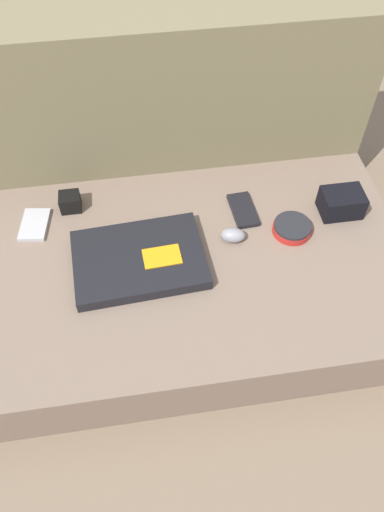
{
  "coord_description": "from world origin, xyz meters",
  "views": [
    {
      "loc": [
        -0.11,
        -0.73,
        1.13
      ],
      "look_at": [
        0.0,
        0.0,
        0.18
      ],
      "focal_mm": 35.0,
      "sensor_mm": 36.0,
      "label": 1
    }
  ],
  "objects_px": {
    "phone_black": "(243,210)",
    "camera_pouch": "(341,203)",
    "speaker_puck": "(292,228)",
    "phone_silver": "(35,225)",
    "laptop": "(139,259)",
    "computer_mouse": "(233,235)",
    "charger_brick": "(70,202)"
  },
  "relations": [
    {
      "from": "computer_mouse",
      "to": "camera_pouch",
      "type": "relative_size",
      "value": 0.65
    },
    {
      "from": "laptop",
      "to": "charger_brick",
      "type": "relative_size",
      "value": 6.14
    },
    {
      "from": "phone_black",
      "to": "speaker_puck",
      "type": "bearing_deg",
      "value": -42.17
    },
    {
      "from": "computer_mouse",
      "to": "camera_pouch",
      "type": "bearing_deg",
      "value": 22.58
    },
    {
      "from": "laptop",
      "to": "speaker_puck",
      "type": "height_order",
      "value": "laptop"
    },
    {
      "from": "computer_mouse",
      "to": "camera_pouch",
      "type": "height_order",
      "value": "camera_pouch"
    },
    {
      "from": "speaker_puck",
      "to": "phone_silver",
      "type": "relative_size",
      "value": 0.87
    },
    {
      "from": "phone_silver",
      "to": "phone_black",
      "type": "relative_size",
      "value": 0.94
    },
    {
      "from": "phone_black",
      "to": "computer_mouse",
      "type": "bearing_deg",
      "value": -120.95
    },
    {
      "from": "phone_black",
      "to": "charger_brick",
      "type": "height_order",
      "value": "charger_brick"
    },
    {
      "from": "computer_mouse",
      "to": "phone_black",
      "type": "xyz_separation_m",
      "value": [
        0.05,
        0.09,
        -0.01
      ]
    },
    {
      "from": "speaker_puck",
      "to": "charger_brick",
      "type": "height_order",
      "value": "charger_brick"
    },
    {
      "from": "laptop",
      "to": "computer_mouse",
      "type": "height_order",
      "value": "computer_mouse"
    },
    {
      "from": "computer_mouse",
      "to": "charger_brick",
      "type": "height_order",
      "value": "charger_brick"
    },
    {
      "from": "phone_black",
      "to": "charger_brick",
      "type": "xyz_separation_m",
      "value": [
        -0.45,
        0.08,
        0.02
      ]
    },
    {
      "from": "phone_black",
      "to": "camera_pouch",
      "type": "distance_m",
      "value": 0.26
    },
    {
      "from": "camera_pouch",
      "to": "charger_brick",
      "type": "bearing_deg",
      "value": 170.46
    },
    {
      "from": "speaker_puck",
      "to": "phone_silver",
      "type": "xyz_separation_m",
      "value": [
        -0.65,
        0.12,
        -0.01
      ]
    },
    {
      "from": "laptop",
      "to": "speaker_puck",
      "type": "xyz_separation_m",
      "value": [
        0.39,
        0.04,
        -0.0
      ]
    },
    {
      "from": "phone_silver",
      "to": "laptop",
      "type": "bearing_deg",
      "value": -23.66
    },
    {
      "from": "phone_black",
      "to": "charger_brick",
      "type": "distance_m",
      "value": 0.46
    },
    {
      "from": "phone_silver",
      "to": "charger_brick",
      "type": "height_order",
      "value": "charger_brick"
    },
    {
      "from": "phone_silver",
      "to": "charger_brick",
      "type": "bearing_deg",
      "value": 36.41
    },
    {
      "from": "phone_silver",
      "to": "camera_pouch",
      "type": "distance_m",
      "value": 0.8
    },
    {
      "from": "phone_silver",
      "to": "camera_pouch",
      "type": "height_order",
      "value": "camera_pouch"
    },
    {
      "from": "computer_mouse",
      "to": "laptop",
      "type": "bearing_deg",
      "value": -158.36
    },
    {
      "from": "laptop",
      "to": "phone_silver",
      "type": "distance_m",
      "value": 0.3
    },
    {
      "from": "phone_silver",
      "to": "camera_pouch",
      "type": "bearing_deg",
      "value": 3.46
    },
    {
      "from": "laptop",
      "to": "computer_mouse",
      "type": "bearing_deg",
      "value": 5.96
    },
    {
      "from": "camera_pouch",
      "to": "charger_brick",
      "type": "xyz_separation_m",
      "value": [
        -0.7,
        0.12,
        -0.01
      ]
    },
    {
      "from": "computer_mouse",
      "to": "phone_silver",
      "type": "distance_m",
      "value": 0.51
    },
    {
      "from": "laptop",
      "to": "speaker_puck",
      "type": "distance_m",
      "value": 0.4
    }
  ]
}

